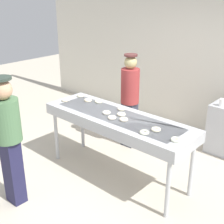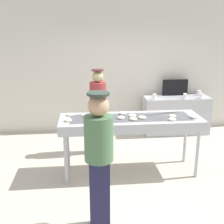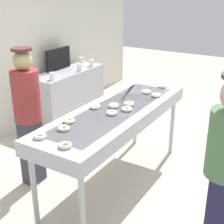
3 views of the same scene
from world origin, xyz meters
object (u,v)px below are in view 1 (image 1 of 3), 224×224
object	(u,v)px
sugar_donut_1	(65,100)
sugar_donut_8	(80,96)
sugar_donut_3	(124,119)
paper_cup_2	(222,103)
sugar_donut_9	(176,140)
sugar_donut_0	(106,113)
sugar_donut_6	(99,101)
sugar_donut_7	(88,100)
worker_baker	(130,97)
sugar_donut_11	(144,132)
sugar_donut_10	(121,114)
customer_waiting	(8,134)
sugar_donut_2	(156,129)
fryer_conveyor	(117,121)
sugar_donut_4	(122,109)
sugar_donut_5	(112,118)

from	to	relation	value
sugar_donut_1	sugar_donut_8	bearing A→B (deg)	86.49
sugar_donut_3	paper_cup_2	size ratio (longest dim) A/B	0.98
sugar_donut_9	sugar_donut_3	bearing A→B (deg)	176.50
sugar_donut_0	sugar_donut_6	bearing A→B (deg)	147.66
sugar_donut_7	sugar_donut_3	bearing A→B (deg)	-12.91
sugar_donut_3	worker_baker	world-z (taller)	worker_baker
sugar_donut_1	sugar_donut_3	distance (m)	1.19
sugar_donut_11	worker_baker	world-z (taller)	worker_baker
paper_cup_2	sugar_donut_8	bearing A→B (deg)	-141.30
sugar_donut_9	sugar_donut_10	world-z (taller)	same
sugar_donut_7	customer_waiting	distance (m)	1.50
sugar_donut_10	worker_baker	world-z (taller)	worker_baker
sugar_donut_2	sugar_donut_7	size ratio (longest dim) A/B	1.00
sugar_donut_1	sugar_donut_3	world-z (taller)	same
fryer_conveyor	sugar_donut_4	size ratio (longest dim) A/B	19.23
sugar_donut_0	sugar_donut_10	world-z (taller)	same
sugar_donut_5	sugar_donut_7	world-z (taller)	same
sugar_donut_9	sugar_donut_2	bearing A→B (deg)	166.64
fryer_conveyor	sugar_donut_6	world-z (taller)	sugar_donut_6
sugar_donut_6	sugar_donut_1	bearing A→B (deg)	-144.93
sugar_donut_10	worker_baker	size ratio (longest dim) A/B	0.07
sugar_donut_1	sugar_donut_2	size ratio (longest dim) A/B	1.00
sugar_donut_8	paper_cup_2	distance (m)	2.30
sugar_donut_8	paper_cup_2	size ratio (longest dim) A/B	0.98
sugar_donut_5	paper_cup_2	bearing A→B (deg)	66.14
sugar_donut_3	sugar_donut_11	bearing A→B (deg)	-17.26
sugar_donut_1	customer_waiting	size ratio (longest dim) A/B	0.07
sugar_donut_2	fryer_conveyor	bearing A→B (deg)	176.25
sugar_donut_2	sugar_donut_6	distance (m)	1.28
sugar_donut_3	sugar_donut_10	xyz separation A→B (m)	(-0.14, 0.12, 0.00)
sugar_donut_2	sugar_donut_8	xyz separation A→B (m)	(-1.68, 0.26, 0.00)
customer_waiting	sugar_donut_6	bearing A→B (deg)	91.27
sugar_donut_9	sugar_donut_7	bearing A→B (deg)	171.52
sugar_donut_4	sugar_donut_10	xyz separation A→B (m)	(0.14, -0.16, 0.00)
sugar_donut_6	sugar_donut_2	bearing A→B (deg)	-11.49
paper_cup_2	sugar_donut_11	bearing A→B (deg)	-95.50
sugar_donut_2	paper_cup_2	world-z (taller)	sugar_donut_2
sugar_donut_11	sugar_donut_4	bearing A→B (deg)	149.88
fryer_conveyor	sugar_donut_7	size ratio (longest dim) A/B	19.23
sugar_donut_0	sugar_donut_10	xyz separation A→B (m)	(0.20, 0.09, 0.00)
sugar_donut_8	sugar_donut_1	bearing A→B (deg)	-93.51
sugar_donut_6	customer_waiting	world-z (taller)	customer_waiting
sugar_donut_2	sugar_donut_5	distance (m)	0.67
sugar_donut_4	sugar_donut_11	xyz separation A→B (m)	(0.73, -0.42, 0.00)
sugar_donut_6	sugar_donut_10	world-z (taller)	same
sugar_donut_5	customer_waiting	xyz separation A→B (m)	(-0.61, -1.22, -0.01)
fryer_conveyor	sugar_donut_10	distance (m)	0.12
fryer_conveyor	paper_cup_2	world-z (taller)	paper_cup_2
sugar_donut_7	fryer_conveyor	bearing A→B (deg)	-10.56
sugar_donut_1	sugar_donut_9	world-z (taller)	same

